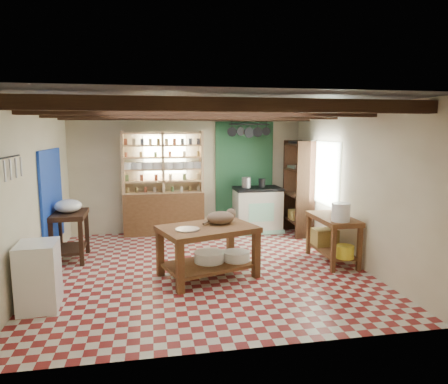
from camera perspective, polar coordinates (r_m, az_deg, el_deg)
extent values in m
cube|color=maroon|center=(6.61, -2.88, -10.83)|extent=(5.00, 5.00, 0.02)
cube|color=#3F4044|center=(6.24, -3.06, 12.36)|extent=(5.00, 5.00, 0.02)
cube|color=beige|center=(8.76, -5.12, 2.78)|extent=(5.00, 0.04, 2.60)
cube|color=beige|center=(3.87, 1.93, -4.76)|extent=(5.00, 0.04, 2.60)
cube|color=beige|center=(6.47, -25.50, -0.15)|extent=(0.04, 5.00, 2.60)
cube|color=beige|center=(7.07, 17.56, 0.98)|extent=(0.04, 5.00, 2.60)
cube|color=#351F12|center=(6.24, -3.05, 11.26)|extent=(5.00, 3.80, 0.15)
cube|color=#173BAE|center=(7.35, -23.39, -0.62)|extent=(0.04, 1.40, 1.60)
cube|color=#205130|center=(8.94, 2.91, 2.60)|extent=(1.30, 0.04, 2.30)
cube|color=beige|center=(8.68, -8.45, 5.31)|extent=(0.90, 0.02, 0.80)
cube|color=beige|center=(7.94, 14.09, 2.66)|extent=(0.02, 1.30, 1.20)
cube|color=black|center=(5.25, -28.53, 3.05)|extent=(0.06, 0.90, 0.28)
cube|color=black|center=(8.48, 3.62, 8.56)|extent=(0.86, 0.12, 0.36)
cube|color=tan|center=(8.56, -8.65, 1.23)|extent=(1.70, 0.34, 2.20)
cube|color=#351F12|center=(8.64, 10.59, 0.58)|extent=(0.40, 0.86, 2.00)
cube|color=brown|center=(6.12, -2.33, -8.51)|extent=(1.60, 1.31, 0.78)
cube|color=beige|center=(8.80, 4.76, -2.50)|extent=(1.01, 0.69, 0.99)
cube|color=#351F12|center=(7.36, -21.14, -5.92)|extent=(0.58, 0.84, 0.83)
cube|color=white|center=(5.57, -24.96, -10.79)|extent=(0.50, 0.59, 0.84)
cube|color=brown|center=(7.03, 15.23, -6.52)|extent=(0.55, 1.10, 0.79)
ellipsoid|color=#82634C|center=(6.15, -0.49, -3.70)|extent=(0.54, 0.50, 0.20)
cylinder|color=#A5A4AC|center=(5.82, -5.23, -5.33)|extent=(0.44, 0.44, 0.02)
cylinder|color=white|center=(6.21, -2.12, -9.24)|extent=(0.58, 0.58, 0.16)
cylinder|color=white|center=(6.27, 1.81, -9.14)|extent=(0.52, 0.52, 0.14)
cylinder|color=#A5A4AC|center=(8.64, 3.21, 1.38)|extent=(0.20, 0.20, 0.23)
cylinder|color=black|center=(8.74, 5.44, 1.30)|extent=(0.15, 0.15, 0.19)
ellipsoid|color=white|center=(7.25, -21.37, -1.87)|extent=(0.45, 0.45, 0.22)
cylinder|color=white|center=(6.58, 16.35, -2.78)|extent=(0.29, 0.29, 0.29)
cube|color=#A68842|center=(7.30, 14.18, -6.25)|extent=(0.41, 0.33, 0.28)
cylinder|color=gold|center=(6.66, 16.90, -8.16)|extent=(0.28, 0.28, 0.20)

